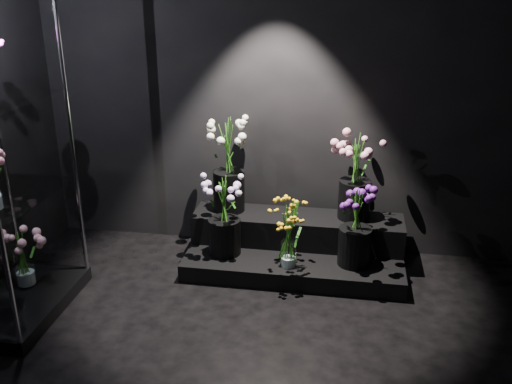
# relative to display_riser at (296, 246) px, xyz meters

# --- Properties ---
(wall_back) EXTENTS (4.00, 0.00, 4.00)m
(wall_back) POSITION_rel_display_riser_xyz_m (-0.18, 0.34, 1.24)
(wall_back) COLOR black
(wall_back) RESTS_ON floor
(display_riser) EXTENTS (1.72, 0.76, 0.38)m
(display_riser) POSITION_rel_display_riser_xyz_m (0.00, 0.00, 0.00)
(display_riser) COLOR black
(display_riser) RESTS_ON floor
(bouquet_orange_bells) EXTENTS (0.26, 0.26, 0.53)m
(bouquet_orange_bells) POSITION_rel_display_riser_xyz_m (-0.02, -0.32, 0.26)
(bouquet_orange_bells) COLOR white
(bouquet_orange_bells) RESTS_ON display_riser
(bouquet_lilac) EXTENTS (0.48, 0.48, 0.64)m
(bouquet_lilac) POSITION_rel_display_riser_xyz_m (-0.55, -0.18, 0.35)
(bouquet_lilac) COLOR black
(bouquet_lilac) RESTS_ON display_riser
(bouquet_purple) EXTENTS (0.45, 0.45, 0.63)m
(bouquet_purple) POSITION_rel_display_riser_xyz_m (0.47, -0.20, 0.34)
(bouquet_purple) COLOR black
(bouquet_purple) RESTS_ON display_riser
(bouquet_cream_roses) EXTENTS (0.47, 0.47, 0.78)m
(bouquet_cream_roses) POSITION_rel_display_riser_xyz_m (-0.58, 0.13, 0.67)
(bouquet_cream_roses) COLOR black
(bouquet_cream_roses) RESTS_ON display_riser
(bouquet_pink_roses) EXTENTS (0.37, 0.37, 0.69)m
(bouquet_pink_roses) POSITION_rel_display_riser_xyz_m (0.45, 0.14, 0.61)
(bouquet_pink_roses) COLOR black
(bouquet_pink_roses) RESTS_ON display_riser
(bouquet_case_base_pink) EXTENTS (0.40, 0.40, 0.42)m
(bouquet_case_base_pink) POSITION_rel_display_riser_xyz_m (-1.91, -0.83, 0.17)
(bouquet_case_base_pink) COLOR white
(bouquet_case_base_pink) RESTS_ON display_case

